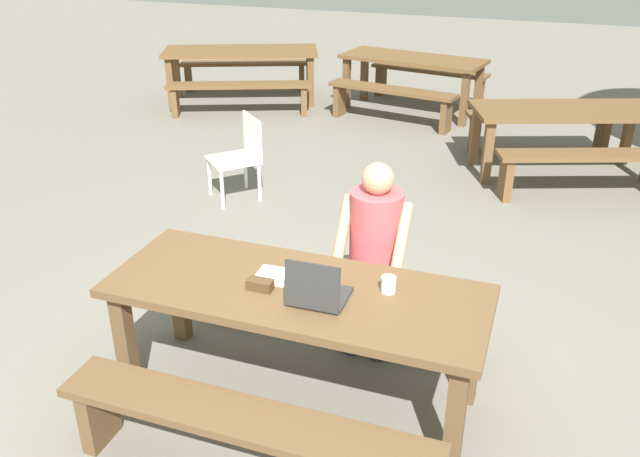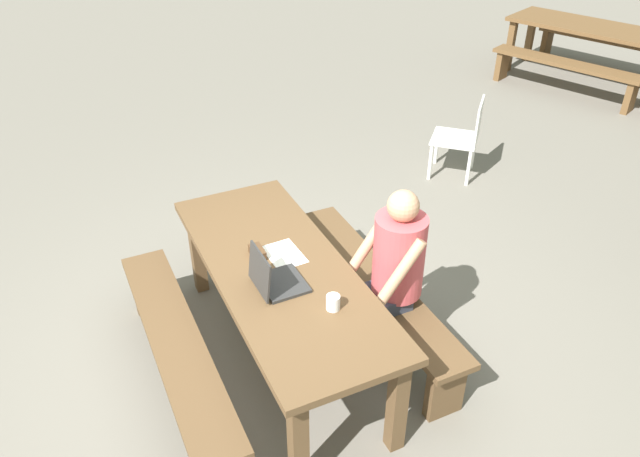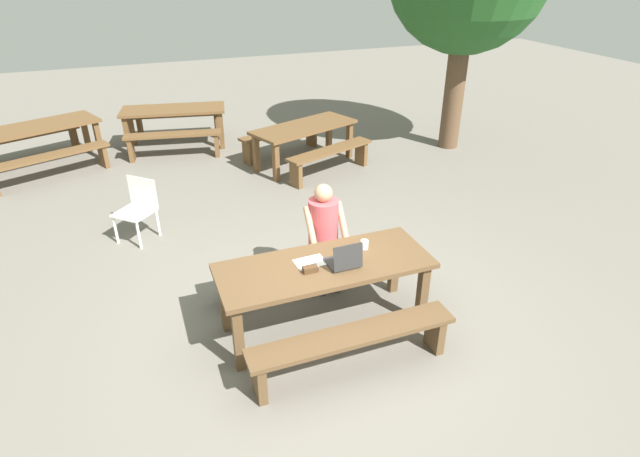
% 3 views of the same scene
% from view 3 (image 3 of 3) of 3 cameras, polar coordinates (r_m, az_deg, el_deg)
% --- Properties ---
extents(ground_plane, '(30.00, 30.00, 0.00)m').
position_cam_3_polar(ground_plane, '(5.40, 0.48, -10.63)').
color(ground_plane, slate).
extents(picnic_table_front, '(2.09, 0.80, 0.75)m').
position_cam_3_polar(picnic_table_front, '(5.02, 0.51, -4.93)').
color(picnic_table_front, brown).
rests_on(picnic_table_front, ground).
extents(bench_near, '(1.94, 0.30, 0.44)m').
position_cam_3_polar(bench_near, '(4.70, 3.66, -12.49)').
color(bench_near, brown).
rests_on(bench_near, ground).
extents(bench_far, '(1.94, 0.30, 0.44)m').
position_cam_3_polar(bench_far, '(5.74, -2.04, -3.92)').
color(bench_far, brown).
rests_on(bench_far, ground).
extents(laptop, '(0.30, 0.29, 0.27)m').
position_cam_3_polar(laptop, '(4.90, 2.71, -3.54)').
color(laptop, '#2D2D2D').
rests_on(laptop, picnic_table_front).
extents(small_pouch, '(0.14, 0.07, 0.06)m').
position_cam_3_polar(small_pouch, '(4.83, -1.09, -4.53)').
color(small_pouch, '#4C331E').
rests_on(small_pouch, picnic_table_front).
extents(paper_sheet, '(0.31, 0.22, 0.00)m').
position_cam_3_polar(paper_sheet, '(4.98, -1.09, -3.74)').
color(paper_sheet, white).
rests_on(paper_sheet, picnic_table_front).
extents(coffee_mug, '(0.08, 0.08, 0.09)m').
position_cam_3_polar(coffee_mug, '(5.20, 4.96, -1.78)').
color(coffee_mug, white).
rests_on(coffee_mug, picnic_table_front).
extents(person_seated, '(0.44, 0.42, 1.25)m').
position_cam_3_polar(person_seated, '(5.58, 0.48, -0.11)').
color(person_seated, '#333847').
rests_on(person_seated, ground).
extents(plastic_chair, '(0.62, 0.62, 0.81)m').
position_cam_3_polar(plastic_chair, '(7.15, -19.56, 2.20)').
color(plastic_chair, white).
rests_on(plastic_chair, ground).
extents(picnic_table_mid, '(2.32, 1.57, 0.76)m').
position_cam_3_polar(picnic_table_mid, '(10.20, -29.44, 9.25)').
color(picnic_table_mid, brown).
rests_on(picnic_table_mid, ground).
extents(bench_mid_south, '(1.92, 1.02, 0.44)m').
position_cam_3_polar(bench_mid_south, '(9.65, -27.82, 6.66)').
color(bench_mid_south, brown).
rests_on(bench_mid_south, ground).
extents(bench_mid_north, '(1.92, 1.02, 0.44)m').
position_cam_3_polar(bench_mid_north, '(10.94, -30.08, 8.43)').
color(bench_mid_north, brown).
rests_on(bench_mid_north, ground).
extents(picnic_table_rear, '(2.03, 1.37, 0.72)m').
position_cam_3_polar(picnic_table_rear, '(9.14, -1.77, 10.71)').
color(picnic_table_rear, brown).
rests_on(picnic_table_rear, ground).
extents(bench_rear_south, '(1.70, 0.88, 0.47)m').
position_cam_3_polar(bench_rear_south, '(8.74, 1.15, 8.07)').
color(bench_rear_south, brown).
rests_on(bench_rear_south, ground).
extents(bench_rear_north, '(1.70, 0.88, 0.47)m').
position_cam_3_polar(bench_rear_north, '(9.73, -4.37, 10.17)').
color(bench_rear_north, brown).
rests_on(bench_rear_north, ground).
extents(picnic_table_distant, '(2.03, 1.09, 0.76)m').
position_cam_3_polar(picnic_table_distant, '(10.42, -15.94, 12.10)').
color(picnic_table_distant, brown).
rests_on(picnic_table_distant, ground).
extents(bench_distant_south, '(1.76, 0.61, 0.48)m').
position_cam_3_polar(bench_distant_south, '(9.88, -15.97, 9.46)').
color(bench_distant_south, brown).
rests_on(bench_distant_south, ground).
extents(bench_distant_north, '(1.76, 0.61, 0.48)m').
position_cam_3_polar(bench_distant_north, '(11.13, -15.51, 11.62)').
color(bench_distant_north, brown).
rests_on(bench_distant_north, ground).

